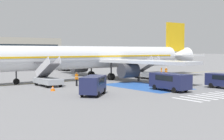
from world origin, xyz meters
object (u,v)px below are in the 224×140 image
(ground_crew_1, at_px, (161,71))
(traffic_cone_0, at_px, (53,88))
(ground_crew_0, at_px, (139,74))
(fuel_tanker, at_px, (63,62))
(airliner, at_px, (96,57))
(ground_crew_3, at_px, (166,72))
(ground_crew_2, at_px, (77,78))
(boarding_stairs_forward, at_px, (48,79))
(boarding_stairs_aft, at_px, (147,73))
(traffic_cone_1, at_px, (165,79))
(service_van_2, at_px, (170,80))
(service_van_1, at_px, (93,84))

(ground_crew_1, bearing_deg, traffic_cone_0, -30.02)
(ground_crew_0, relative_size, traffic_cone_0, 2.89)
(fuel_tanker, bearing_deg, airliner, -101.26)
(airliner, height_order, ground_crew_3, airliner)
(ground_crew_0, distance_m, ground_crew_3, 7.91)
(ground_crew_1, bearing_deg, ground_crew_0, -24.27)
(ground_crew_2, bearing_deg, ground_crew_3, -90.83)
(boarding_stairs_forward, xyz_separation_m, ground_crew_3, (22.06, -0.43, 0.04))
(ground_crew_0, relative_size, ground_crew_2, 1.01)
(fuel_tanker, relative_size, ground_crew_2, 5.29)
(boarding_stairs_aft, bearing_deg, ground_crew_3, -3.31)
(ground_crew_1, height_order, traffic_cone_0, ground_crew_1)
(ground_crew_3, xyz_separation_m, traffic_cone_1, (-3.81, -3.40, -0.78))
(fuel_tanker, bearing_deg, boarding_stairs_forward, -117.11)
(boarding_stairs_forward, bearing_deg, fuel_tanker, 58.87)
(boarding_stairs_forward, distance_m, boarding_stairs_aft, 17.79)
(ground_crew_0, height_order, traffic_cone_0, ground_crew_0)
(traffic_cone_0, relative_size, traffic_cone_1, 1.32)
(fuel_tanker, height_order, ground_crew_0, fuel_tanker)
(ground_crew_2, height_order, traffic_cone_1, ground_crew_2)
(boarding_stairs_aft, bearing_deg, boarding_stairs_forward, -180.00)
(ground_crew_1, distance_m, traffic_cone_0, 24.38)
(ground_crew_0, relative_size, traffic_cone_1, 3.81)
(airliner, distance_m, ground_crew_2, 10.15)
(boarding_stairs_aft, height_order, ground_crew_1, boarding_stairs_aft)
(service_van_2, distance_m, ground_crew_1, 18.68)
(ground_crew_0, xyz_separation_m, ground_crew_2, (-11.24, -0.29, -0.01))
(boarding_stairs_aft, bearing_deg, traffic_cone_1, -82.32)
(boarding_stairs_forward, relative_size, traffic_cone_0, 8.22)
(boarding_stairs_forward, height_order, ground_crew_3, boarding_stairs_forward)
(service_van_1, bearing_deg, boarding_stairs_aft, -100.79)
(ground_crew_3, height_order, traffic_cone_1, ground_crew_3)
(boarding_stairs_forward, bearing_deg, service_van_1, -88.69)
(service_van_1, relative_size, ground_crew_0, 2.42)
(fuel_tanker, height_order, traffic_cone_1, fuel_tanker)
(boarding_stairs_aft, distance_m, ground_crew_2, 14.88)
(service_van_1, bearing_deg, fuel_tanker, -65.19)
(ground_crew_1, relative_size, ground_crew_2, 0.93)
(fuel_tanker, relative_size, ground_crew_1, 5.71)
(service_van_2, height_order, traffic_cone_0, service_van_2)
(ground_crew_0, relative_size, ground_crew_1, 1.09)
(ground_crew_0, bearing_deg, traffic_cone_1, 8.97)
(fuel_tanker, height_order, service_van_1, fuel_tanker)
(airliner, bearing_deg, ground_crew_0, -147.84)
(ground_crew_1, distance_m, ground_crew_3, 1.13)
(ground_crew_1, relative_size, ground_crew_3, 0.96)
(ground_crew_3, height_order, traffic_cone_0, ground_crew_3)
(ground_crew_2, height_order, ground_crew_3, ground_crew_2)
(service_van_1, distance_m, ground_crew_1, 24.65)
(service_van_1, bearing_deg, traffic_cone_0, -23.82)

